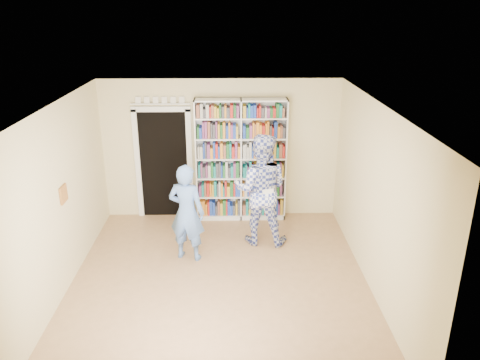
{
  "coord_description": "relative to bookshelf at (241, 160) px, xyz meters",
  "views": [
    {
      "loc": [
        0.18,
        -6.08,
        3.98
      ],
      "look_at": [
        0.33,
        0.9,
        1.33
      ],
      "focal_mm": 35.0,
      "sensor_mm": 36.0,
      "label": 1
    }
  ],
  "objects": [
    {
      "name": "bookshelf",
      "position": [
        0.0,
        0.0,
        0.0
      ],
      "size": [
        1.71,
        0.32,
        2.35
      ],
      "rotation": [
        0.0,
        0.0,
        0.36
      ],
      "color": "white",
      "rests_on": "floor"
    },
    {
      "name": "wall_back",
      "position": [
        -0.38,
        0.16,
        0.16
      ],
      "size": [
        4.5,
        0.0,
        4.5
      ],
      "primitive_type": "plane",
      "rotation": [
        1.57,
        0.0,
        0.0
      ],
      "color": "beige",
      "rests_on": "floor"
    },
    {
      "name": "wall_left",
      "position": [
        -2.63,
        -2.34,
        0.16
      ],
      "size": [
        0.0,
        5.0,
        5.0
      ],
      "primitive_type": "plane",
      "rotation": [
        1.57,
        0.0,
        1.57
      ],
      "color": "beige",
      "rests_on": "floor"
    },
    {
      "name": "ceiling",
      "position": [
        -0.38,
        -2.34,
        1.51
      ],
      "size": [
        5.0,
        5.0,
        0.0
      ],
      "primitive_type": "plane",
      "rotation": [
        3.14,
        0.0,
        0.0
      ],
      "color": "white",
      "rests_on": "wall_back"
    },
    {
      "name": "paper_sheet",
      "position": [
        0.42,
        -1.27,
        -0.23
      ],
      "size": [
        0.19,
        0.07,
        0.28
      ],
      "primitive_type": "cube",
      "rotation": [
        0.0,
        0.0,
        0.33
      ],
      "color": "white",
      "rests_on": "man_plaid"
    },
    {
      "name": "man_plaid",
      "position": [
        0.31,
        -1.0,
        -0.21
      ],
      "size": [
        1.07,
        0.89,
        1.97
      ],
      "primitive_type": "imported",
      "rotation": [
        0.0,
        0.0,
        2.98
      ],
      "color": "#313E96",
      "rests_on": "floor"
    },
    {
      "name": "man_blue",
      "position": [
        -0.91,
        -1.56,
        -0.37
      ],
      "size": [
        0.68,
        0.54,
        1.63
      ],
      "primitive_type": "imported",
      "rotation": [
        0.0,
        0.0,
        2.86
      ],
      "color": "#5479BC",
      "rests_on": "floor"
    },
    {
      "name": "doorway",
      "position": [
        -1.48,
        0.13,
        -0.01
      ],
      "size": [
        1.1,
        0.08,
        2.43
      ],
      "color": "black",
      "rests_on": "floor"
    },
    {
      "name": "wall_right",
      "position": [
        1.87,
        -2.34,
        0.16
      ],
      "size": [
        0.0,
        5.0,
        5.0
      ],
      "primitive_type": "plane",
      "rotation": [
        1.57,
        0.0,
        -1.57
      ],
      "color": "beige",
      "rests_on": "floor"
    },
    {
      "name": "wall_art",
      "position": [
        -2.61,
        -2.14,
        0.21
      ],
      "size": [
        0.03,
        0.25,
        0.25
      ],
      "primitive_type": "cube",
      "color": "brown",
      "rests_on": "wall_left"
    },
    {
      "name": "floor",
      "position": [
        -0.38,
        -2.34,
        -1.19
      ],
      "size": [
        5.0,
        5.0,
        0.0
      ],
      "primitive_type": "plane",
      "color": "#936C47",
      "rests_on": "ground"
    }
  ]
}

